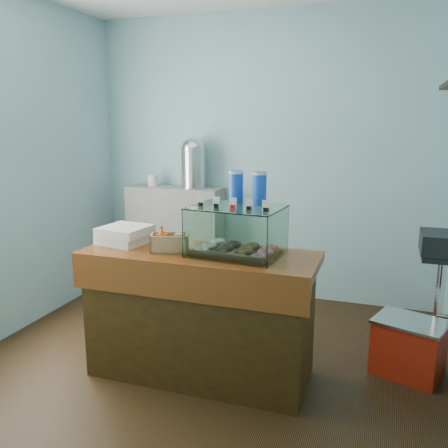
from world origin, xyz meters
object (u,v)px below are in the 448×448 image
at_px(display_case, 239,227).
at_px(counter, 200,314).
at_px(coffee_urn, 193,162).
at_px(red_cooler, 408,347).

bearing_deg(display_case, counter, -160.45).
bearing_deg(display_case, coffee_urn, 127.78).
height_order(display_case, red_cooler, display_case).
xyz_separation_m(coffee_urn, red_cooler, (2.08, -1.10, -1.16)).
bearing_deg(coffee_urn, red_cooler, -27.83).
relative_size(display_case, coffee_urn, 1.23).
relative_size(counter, red_cooler, 2.89).
relative_size(counter, coffee_urn, 3.14).
relative_size(counter, display_case, 2.56).
bearing_deg(counter, coffee_urn, 113.56).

